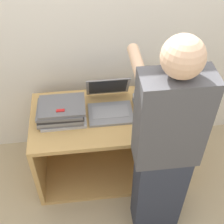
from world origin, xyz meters
TOP-DOWN VIEW (x-y plane):
  - ground_plane at (0.00, 0.00)m, footprint 12.00×12.00m
  - wall_back at (0.00, 0.75)m, footprint 8.00×0.05m
  - cart at (0.00, 0.39)m, footprint 1.25×0.65m
  - laptop_open at (0.00, 0.38)m, footprint 0.34×0.37m
  - laptop_stack_left at (-0.37, 0.32)m, footprint 0.36×0.26m
  - laptop_stack_right at (0.37, 0.33)m, footprint 0.36×0.27m
  - person at (0.28, -0.21)m, footprint 0.40×0.53m
  - inventory_tag at (-0.37, 0.26)m, footprint 0.06×0.02m

SIDE VIEW (x-z plane):
  - ground_plane at x=0.00m, z-range 0.00..0.00m
  - cart at x=0.00m, z-range 0.00..0.69m
  - laptop_open at x=0.00m, z-range 0.62..0.86m
  - laptop_stack_right at x=0.37m, z-range 0.69..0.81m
  - laptop_stack_left at x=-0.37m, z-range 0.69..0.83m
  - inventory_tag at x=-0.37m, z-range 0.83..0.84m
  - person at x=0.28m, z-range 0.01..1.68m
  - wall_back at x=0.00m, z-range 0.00..2.40m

